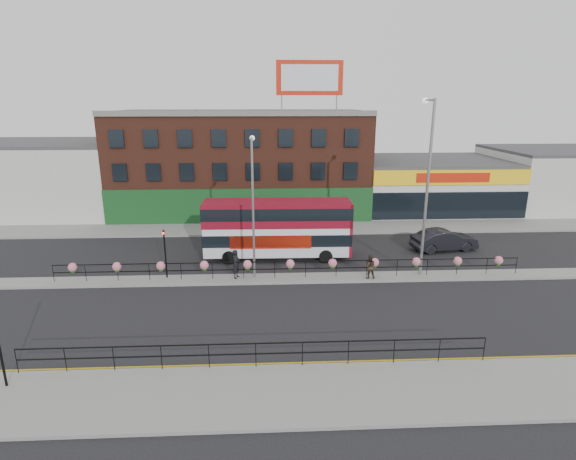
{
  "coord_description": "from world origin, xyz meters",
  "views": [
    {
      "loc": [
        -1.42,
        -27.14,
        11.14
      ],
      "look_at": [
        0.0,
        3.0,
        2.5
      ],
      "focal_mm": 28.0,
      "sensor_mm": 36.0,
      "label": 1
    }
  ],
  "objects_px": {
    "double_decker_bus": "(278,223)",
    "pedestrian_b": "(370,267)",
    "car": "(444,240)",
    "lamp_column_east": "(427,173)",
    "lamp_column_west": "(253,196)",
    "pedestrian_a": "(236,264)"
  },
  "relations": [
    {
      "from": "lamp_column_west",
      "to": "lamp_column_east",
      "type": "xyz_separation_m",
      "value": [
        10.92,
        0.06,
        1.35
      ]
    },
    {
      "from": "double_decker_bus",
      "to": "car",
      "type": "bearing_deg",
      "value": 5.09
    },
    {
      "from": "pedestrian_a",
      "to": "lamp_column_west",
      "type": "relative_size",
      "value": 0.21
    },
    {
      "from": "pedestrian_b",
      "to": "lamp_column_west",
      "type": "bearing_deg",
      "value": -3.5
    },
    {
      "from": "double_decker_bus",
      "to": "pedestrian_a",
      "type": "distance_m",
      "value": 5.25
    },
    {
      "from": "pedestrian_a",
      "to": "lamp_column_east",
      "type": "xyz_separation_m",
      "value": [
        12.08,
        0.3,
        5.72
      ]
    },
    {
      "from": "double_decker_bus",
      "to": "pedestrian_b",
      "type": "distance_m",
      "value": 7.6
    },
    {
      "from": "double_decker_bus",
      "to": "lamp_column_east",
      "type": "height_order",
      "value": "lamp_column_east"
    },
    {
      "from": "pedestrian_a",
      "to": "lamp_column_west",
      "type": "height_order",
      "value": "lamp_column_west"
    },
    {
      "from": "double_decker_bus",
      "to": "car",
      "type": "height_order",
      "value": "double_decker_bus"
    },
    {
      "from": "pedestrian_b",
      "to": "pedestrian_a",
      "type": "bearing_deg",
      "value": -1.18
    },
    {
      "from": "lamp_column_west",
      "to": "lamp_column_east",
      "type": "bearing_deg",
      "value": 0.33
    },
    {
      "from": "pedestrian_a",
      "to": "pedestrian_b",
      "type": "bearing_deg",
      "value": -73.51
    },
    {
      "from": "car",
      "to": "double_decker_bus",
      "type": "bearing_deg",
      "value": 85.87
    },
    {
      "from": "lamp_column_east",
      "to": "lamp_column_west",
      "type": "bearing_deg",
      "value": -179.67
    },
    {
      "from": "car",
      "to": "lamp_column_west",
      "type": "height_order",
      "value": "lamp_column_west"
    },
    {
      "from": "pedestrian_b",
      "to": "lamp_column_east",
      "type": "relative_size",
      "value": 0.14
    },
    {
      "from": "double_decker_bus",
      "to": "pedestrian_b",
      "type": "bearing_deg",
      "value": -38.83
    },
    {
      "from": "lamp_column_west",
      "to": "pedestrian_b",
      "type": "bearing_deg",
      "value": -5.51
    },
    {
      "from": "car",
      "to": "pedestrian_a",
      "type": "relative_size",
      "value": 2.78
    },
    {
      "from": "car",
      "to": "lamp_column_east",
      "type": "bearing_deg",
      "value": 134.86
    },
    {
      "from": "car",
      "to": "lamp_column_east",
      "type": "distance_m",
      "value": 8.61
    }
  ]
}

